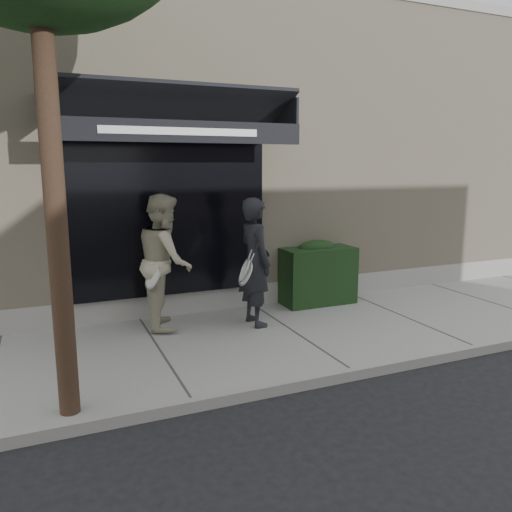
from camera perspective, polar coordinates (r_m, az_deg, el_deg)
name	(u,v)px	position (r m, az deg, el deg)	size (l,w,h in m)	color
ground	(293,339)	(7.57, 4.31, -9.42)	(80.00, 80.00, 0.00)	black
sidewalk	(294,335)	(7.55, 4.31, -8.99)	(20.00, 3.00, 0.12)	gray
curb	(352,374)	(6.31, 10.97, -13.10)	(20.00, 0.10, 0.14)	gray
building_facade	(195,157)	(11.74, -6.96, 11.21)	(14.30, 8.04, 5.64)	#C1B293
hedge	(317,273)	(8.96, 6.94, -1.94)	(1.30, 0.70, 1.14)	black
pedestrian_front	(255,262)	(7.59, -0.11, -0.70)	(0.68, 0.93, 1.96)	black
pedestrian_back	(165,261)	(7.63, -10.35, -0.56)	(0.91, 1.09, 2.03)	#AFA98C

